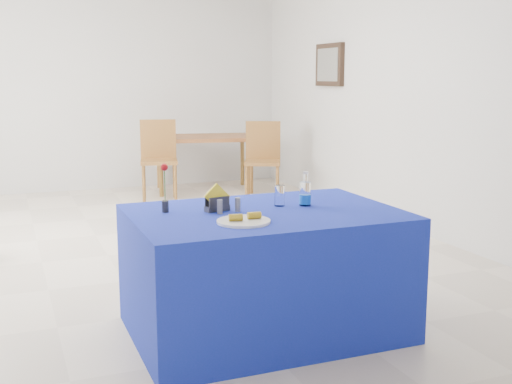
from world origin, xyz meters
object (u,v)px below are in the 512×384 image
at_px(water_bottle, 305,194).
at_px(chair_bg_right, 263,155).
at_px(oak_table, 203,142).
at_px(chair_bg_left, 159,154).
at_px(blue_table, 265,272).
at_px(plate, 244,221).

height_order(water_bottle, chair_bg_right, chair_bg_right).
relative_size(oak_table, chair_bg_left, 1.42).
xyz_separation_m(chair_bg_left, chair_bg_right, (1.23, -0.50, -0.01)).
relative_size(blue_table, oak_table, 1.10).
relative_size(plate, chair_bg_right, 0.30).
bearing_deg(oak_table, blue_table, -102.78).
xyz_separation_m(blue_table, water_bottle, (0.30, 0.07, 0.45)).
relative_size(plate, water_bottle, 1.40).
relative_size(blue_table, chair_bg_right, 1.61).
relative_size(plate, chair_bg_left, 0.30).
bearing_deg(oak_table, plate, -104.60).
bearing_deg(plate, blue_table, 46.88).
height_order(blue_table, oak_table, blue_table).
distance_m(plate, blue_table, 0.51).
xyz_separation_m(oak_table, chair_bg_right, (0.51, -0.91, -0.10)).
distance_m(plate, chair_bg_right, 4.64).
bearing_deg(blue_table, plate, -133.12).
height_order(water_bottle, oak_table, water_bottle).
distance_m(oak_table, chair_bg_left, 0.83).
bearing_deg(chair_bg_left, blue_table, -82.53).
bearing_deg(blue_table, chair_bg_right, 67.93).
relative_size(plate, blue_table, 0.19).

